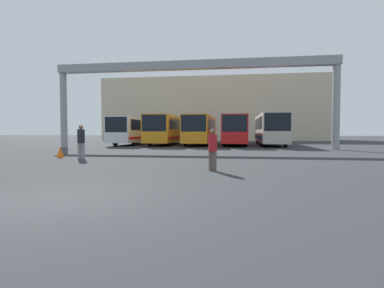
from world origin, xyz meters
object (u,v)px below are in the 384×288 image
object	(u,v)px
bus_slot_1	(168,128)
bus_slot_2	(200,129)
bus_slot_4	(270,128)
pedestrian_near_left	(213,149)
bus_slot_0	(135,129)
pedestrian_mid_left	(81,141)
bus_slot_3	(235,129)
traffic_cone	(60,152)

from	to	relation	value
bus_slot_1	bus_slot_2	size ratio (longest dim) A/B	1.06
bus_slot_4	pedestrian_near_left	size ratio (longest dim) A/B	7.44
bus_slot_1	bus_slot_0	bearing A→B (deg)	-174.56
pedestrian_mid_left	pedestrian_near_left	bearing A→B (deg)	-33.38
bus_slot_2	pedestrian_near_left	xyz separation A→B (m)	(3.05, -21.38, -0.97)
bus_slot_3	bus_slot_2	bearing A→B (deg)	-171.30
pedestrian_near_left	pedestrian_mid_left	bearing A→B (deg)	176.79
bus_slot_1	traffic_cone	size ratio (longest dim) A/B	18.01
bus_slot_4	bus_slot_0	bearing A→B (deg)	-178.11
bus_slot_2	traffic_cone	distance (m)	18.03
bus_slot_1	bus_slot_4	distance (m)	11.25
bus_slot_2	bus_slot_3	world-z (taller)	bus_slot_2
traffic_cone	pedestrian_mid_left	bearing A→B (deg)	-23.85
bus_slot_1	bus_slot_2	world-z (taller)	bus_slot_1
bus_slot_4	traffic_cone	size ratio (longest dim) A/B	18.45
bus_slot_4	pedestrian_mid_left	world-z (taller)	bus_slot_4
bus_slot_0	pedestrian_near_left	distance (m)	23.85
bus_slot_4	traffic_cone	distance (m)	22.08
pedestrian_near_left	bus_slot_4	bearing A→B (deg)	102.01
bus_slot_3	pedestrian_mid_left	bearing A→B (deg)	-113.72
bus_slot_3	bus_slot_4	distance (m)	3.75
pedestrian_mid_left	bus_slot_0	bearing A→B (deg)	93.69
bus_slot_4	pedestrian_mid_left	size ratio (longest dim) A/B	6.35
bus_slot_2	pedestrian_mid_left	size ratio (longest dim) A/B	5.83
bus_slot_1	pedestrian_near_left	world-z (taller)	bus_slot_1
bus_slot_1	pedestrian_near_left	size ratio (longest dim) A/B	7.27
bus_slot_3	pedestrian_mid_left	xyz separation A→B (m)	(-8.03, -18.27, -0.80)
bus_slot_0	bus_slot_4	bearing A→B (deg)	1.89
traffic_cone	bus_slot_3	bearing A→B (deg)	60.95
bus_slot_4	bus_slot_1	bearing A→B (deg)	-179.30
traffic_cone	bus_slot_0	bearing A→B (deg)	95.14
bus_slot_0	pedestrian_near_left	xyz separation A→B (m)	(10.55, -21.37, -0.89)
bus_slot_1	bus_slot_4	xyz separation A→B (m)	(11.25, 0.14, 0.04)
bus_slot_1	pedestrian_mid_left	bearing A→B (deg)	-91.67
bus_slot_0	bus_slot_2	size ratio (longest dim) A/B	1.00
pedestrian_mid_left	traffic_cone	world-z (taller)	pedestrian_mid_left
bus_slot_0	bus_slot_4	size ratio (longest dim) A/B	0.92
bus_slot_1	traffic_cone	distance (m)	17.49
bus_slot_2	bus_slot_3	xyz separation A→B (m)	(3.75, 0.57, -0.02)
bus_slot_0	traffic_cone	xyz separation A→B (m)	(1.52, -16.93, -1.40)
bus_slot_3	traffic_cone	world-z (taller)	bus_slot_3
bus_slot_0	pedestrian_near_left	world-z (taller)	bus_slot_0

